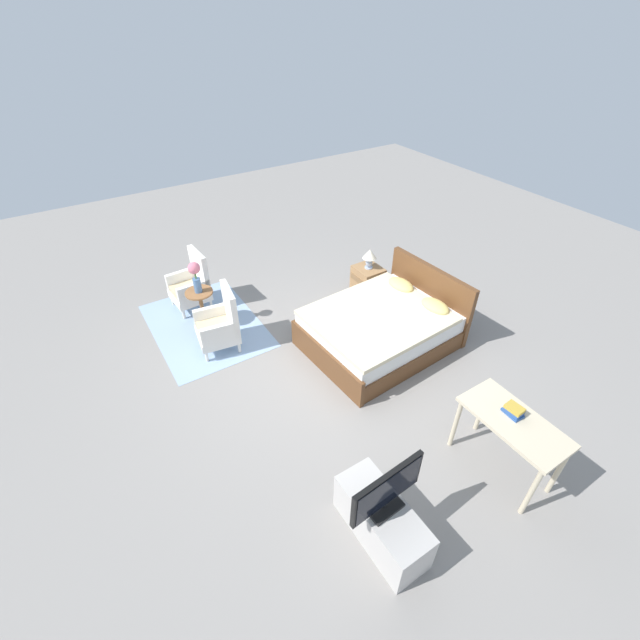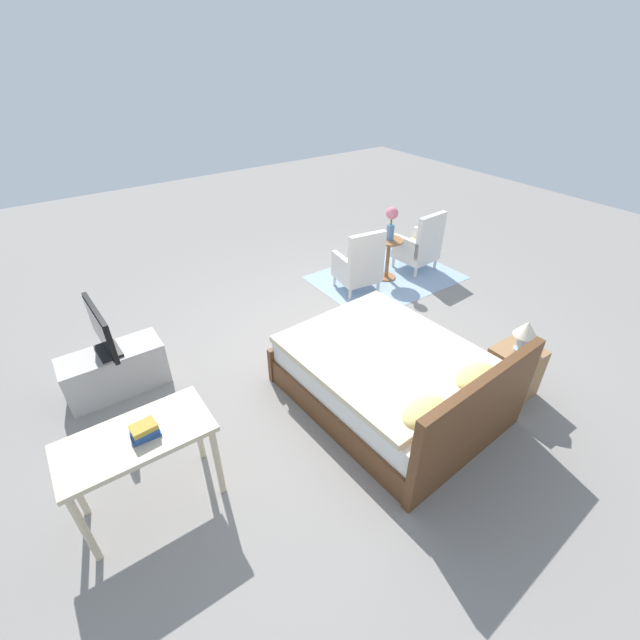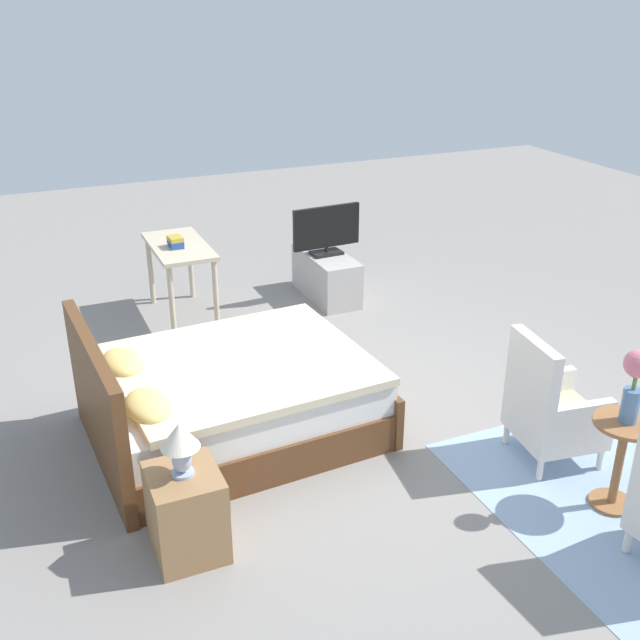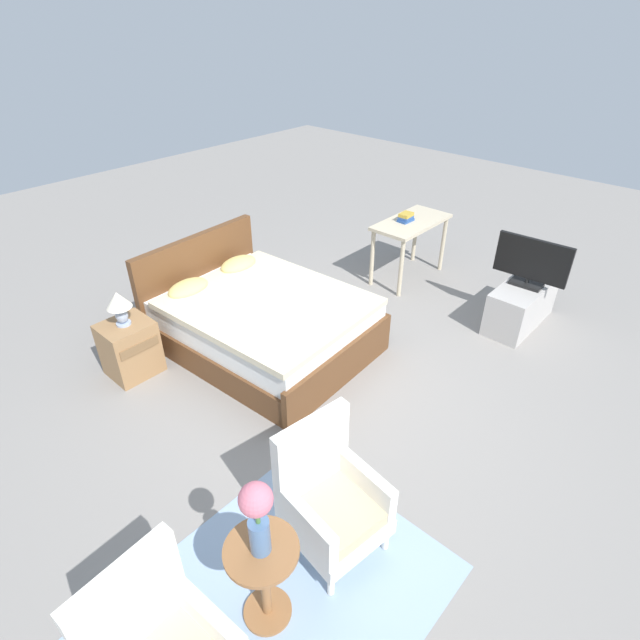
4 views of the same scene
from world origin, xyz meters
TOP-DOWN VIEW (x-y plane):
  - ground_plane at (0.00, 0.00)m, footprint 16.00×16.00m
  - floor_rug at (-1.83, -1.01)m, footprint 2.10×1.50m
  - bed at (-0.06, 0.99)m, footprint 1.64×2.06m
  - armchair_by_window_right at (-1.23, -0.95)m, footprint 0.61×0.61m
  - side_table at (-1.83, -1.01)m, footprint 0.40×0.40m
  - flower_vase at (-1.83, -1.01)m, footprint 0.17×0.17m
  - nightstand at (-1.16, 1.57)m, footprint 0.44×0.41m
  - table_lamp at (-1.16, 1.57)m, footprint 0.22×0.22m
  - tv_stand at (2.10, -0.76)m, footprint 0.96×0.40m
  - tv_flatscreen at (2.10, -0.76)m, footprint 0.22×0.74m
  - vanity_desk at (2.20, 0.75)m, footprint 1.04×0.52m
  - book_stack at (2.13, 0.80)m, footprint 0.20×0.14m

SIDE VIEW (x-z plane):
  - ground_plane at x=0.00m, z-range 0.00..0.00m
  - floor_rug at x=-1.83m, z-range 0.00..0.01m
  - tv_stand at x=2.10m, z-range 0.00..0.48m
  - nightstand at x=-1.16m, z-range 0.00..0.53m
  - bed at x=-0.06m, z-range -0.18..0.78m
  - armchair_by_window_right at x=-1.23m, z-range -0.08..0.84m
  - side_table at x=-1.83m, z-range 0.08..0.70m
  - vanity_desk at x=2.20m, z-range 0.26..1.02m
  - tv_flatscreen at x=2.10m, z-range 0.48..0.99m
  - table_lamp at x=-1.16m, z-range 0.58..0.91m
  - book_stack at x=2.13m, z-range 0.75..0.86m
  - flower_vase at x=-1.83m, z-range 0.67..1.15m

